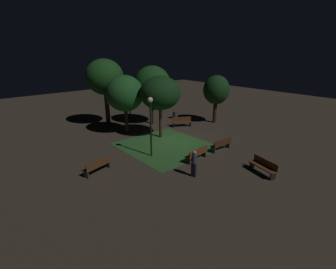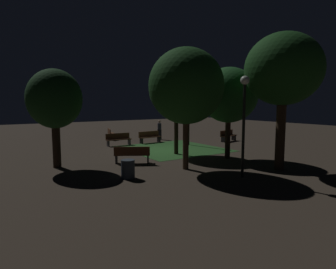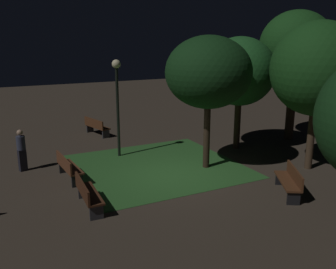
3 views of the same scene
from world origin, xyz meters
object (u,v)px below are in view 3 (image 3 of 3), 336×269
object	(u,v)px
bench_front_left	(87,193)
lamp_post_path_center	(117,91)
tree_left_canopy	(318,69)
pedestrian	(21,149)
tree_right_canopy	(208,73)
tree_near_wall	(240,72)
bench_back_row	(96,126)
bench_by_lamp	(68,167)
bench_lawn_edge	(290,180)
tree_tall_center	(296,46)

from	to	relation	value
bench_front_left	lamp_post_path_center	bearing A→B (deg)	149.93
tree_left_canopy	pedestrian	bearing A→B (deg)	-115.31
tree_right_canopy	tree_near_wall	bearing A→B (deg)	121.15
bench_back_row	tree_right_canopy	distance (m)	7.85
tree_near_wall	lamp_post_path_center	distance (m)	5.41
bench_by_lamp	lamp_post_path_center	xyz separation A→B (m)	(-1.81, 2.55, 2.33)
bench_lawn_edge	tree_left_canopy	bearing A→B (deg)	121.80
bench_by_lamp	lamp_post_path_center	bearing A→B (deg)	125.38
bench_back_row	bench_lawn_edge	world-z (taller)	same
bench_by_lamp	pedestrian	size ratio (longest dim) A/B	1.13
tree_tall_center	tree_near_wall	bearing A→B (deg)	-88.89
bench_back_row	tree_right_canopy	size ratio (longest dim) A/B	0.37
bench_by_lamp	bench_back_row	bearing A→B (deg)	154.83
bench_by_lamp	tree_tall_center	distance (m)	11.75
tree_tall_center	tree_right_canopy	world-z (taller)	tree_tall_center
bench_front_left	tree_near_wall	world-z (taller)	tree_near_wall
tree_tall_center	tree_right_canopy	bearing A→B (deg)	-74.23
bench_back_row	bench_front_left	bearing A→B (deg)	-17.89
tree_right_canopy	lamp_post_path_center	bearing A→B (deg)	-138.60
tree_tall_center	bench_back_row	bearing A→B (deg)	-121.33
tree_near_wall	tree_right_canopy	xyz separation A→B (m)	(1.61, -2.66, 0.20)
bench_back_row	lamp_post_path_center	distance (m)	4.51
tree_tall_center	tree_right_canopy	xyz separation A→B (m)	(1.67, -5.92, -0.85)
tree_near_wall	tree_tall_center	xyz separation A→B (m)	(-0.06, 3.26, 1.05)
bench_by_lamp	bench_lawn_edge	xyz separation A→B (m)	(4.51, 6.10, 0.00)
bench_front_left	bench_lawn_edge	bearing A→B (deg)	72.51
bench_by_lamp	bench_back_row	distance (m)	6.27
tree_right_canopy	bench_lawn_edge	bearing A→B (deg)	16.28
bench_back_row	tree_tall_center	bearing A→B (deg)	58.67
tree_right_canopy	tree_left_canopy	bearing A→B (deg)	61.38
bench_by_lamp	pedestrian	xyz separation A→B (m)	(-1.71, -1.34, 0.37)
bench_by_lamp	pedestrian	distance (m)	2.20
tree_near_wall	tree_tall_center	bearing A→B (deg)	91.11
tree_right_canopy	lamp_post_path_center	xyz separation A→B (m)	(-2.89, -2.55, -0.86)
tree_near_wall	bench_back_row	bearing A→B (deg)	-135.32
bench_by_lamp	tree_near_wall	distance (m)	8.33
bench_front_left	bench_back_row	distance (m)	8.68
bench_front_left	bench_lawn_edge	world-z (taller)	same
tree_left_canopy	pedestrian	world-z (taller)	tree_left_canopy
bench_lawn_edge	bench_by_lamp	bearing A→B (deg)	-126.50
bench_back_row	bench_by_lamp	bearing A→B (deg)	-25.17
tree_near_wall	tree_tall_center	world-z (taller)	tree_tall_center
bench_by_lamp	tree_left_canopy	bearing A→B (deg)	70.83
pedestrian	lamp_post_path_center	bearing A→B (deg)	91.46
bench_back_row	bench_lawn_edge	bearing A→B (deg)	18.62
tree_tall_center	bench_front_left	bearing A→B (deg)	-73.91
lamp_post_path_center	bench_front_left	bearing A→B (deg)	-30.07
bench_front_left	tree_right_canopy	xyz separation A→B (m)	(-1.51, 5.09, 3.19)
bench_back_row	pedestrian	world-z (taller)	pedestrian
bench_lawn_edge	tree_near_wall	bearing A→B (deg)	161.76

